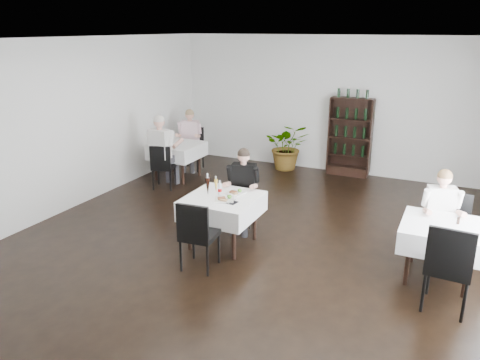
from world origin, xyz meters
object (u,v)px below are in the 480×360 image
wine_shelf (350,138)px  diner_main (243,184)px  potted_tree (288,146)px  main_table (222,206)px

wine_shelf → diner_main: 3.79m
potted_tree → diner_main: diner_main is taller
wine_shelf → main_table: bearing=-101.8°
wine_shelf → potted_tree: bearing=-173.9°
wine_shelf → diner_main: wine_shelf is taller
main_table → potted_tree: bearing=96.5°
main_table → diner_main: bearing=86.2°
main_table → diner_main: diner_main is taller
potted_tree → main_table: bearing=-83.5°
wine_shelf → potted_tree: wine_shelf is taller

